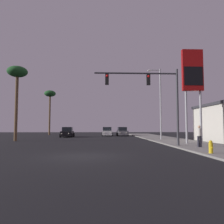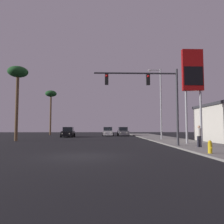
% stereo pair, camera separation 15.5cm
% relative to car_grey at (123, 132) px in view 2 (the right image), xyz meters
% --- Properties ---
extents(ground_plane, '(120.00, 120.00, 0.00)m').
position_rel_car_grey_xyz_m(ground_plane, '(-4.88, -28.80, -0.76)').
color(ground_plane, black).
extents(sidewalk_right, '(5.00, 60.00, 0.12)m').
position_rel_car_grey_xyz_m(sidewalk_right, '(4.62, -18.80, -0.70)').
color(sidewalk_right, gray).
rests_on(sidewalk_right, ground).
extents(car_grey, '(2.04, 4.34, 1.68)m').
position_rel_car_grey_xyz_m(car_grey, '(0.00, 0.00, 0.00)').
color(car_grey, slate).
rests_on(car_grey, ground).
extents(car_black, '(2.04, 4.34, 1.68)m').
position_rel_car_grey_xyz_m(car_black, '(-9.61, -4.34, 0.00)').
color(car_black, black).
rests_on(car_black, ground).
extents(car_white, '(2.04, 4.32, 1.68)m').
position_rel_car_grey_xyz_m(car_white, '(-2.85, 0.21, 0.00)').
color(car_white, silver).
rests_on(car_white, ground).
extents(traffic_light_mast, '(7.13, 0.36, 6.50)m').
position_rel_car_grey_xyz_m(traffic_light_mast, '(0.61, -23.24, 3.96)').
color(traffic_light_mast, '#38383D').
rests_on(traffic_light_mast, sidewalk_right).
extents(street_lamp, '(1.74, 0.24, 9.00)m').
position_rel_car_grey_xyz_m(street_lamp, '(3.52, -14.08, 4.36)').
color(street_lamp, '#99999E').
rests_on(street_lamp, sidewalk_right).
extents(gas_station_sign, '(2.00, 0.42, 9.00)m').
position_rel_car_grey_xyz_m(gas_station_sign, '(4.91, -21.09, 5.86)').
color(gas_station_sign, '#99999E').
rests_on(gas_station_sign, sidewalk_right).
extents(fire_hydrant, '(0.24, 0.34, 0.76)m').
position_rel_car_grey_xyz_m(fire_hydrant, '(2.67, -28.69, -0.27)').
color(fire_hydrant, gold).
rests_on(fire_hydrant, sidewalk_right).
extents(pedestrian_on_sidewalk, '(0.34, 0.32, 1.67)m').
position_rel_car_grey_xyz_m(pedestrian_on_sidewalk, '(3.80, -24.68, 0.27)').
color(pedestrian_on_sidewalk, '#23232D').
rests_on(pedestrian_on_sidewalk, sidewalk_right).
extents(palm_tree_far, '(2.40, 2.40, 9.46)m').
position_rel_car_grey_xyz_m(palm_tree_far, '(-14.93, 5.20, 7.47)').
color(palm_tree_far, brown).
rests_on(palm_tree_far, ground).
extents(palm_tree_near, '(2.40, 2.40, 9.06)m').
position_rel_car_grey_xyz_m(palm_tree_near, '(-14.09, -14.80, 7.11)').
color(palm_tree_near, brown).
rests_on(palm_tree_near, ground).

